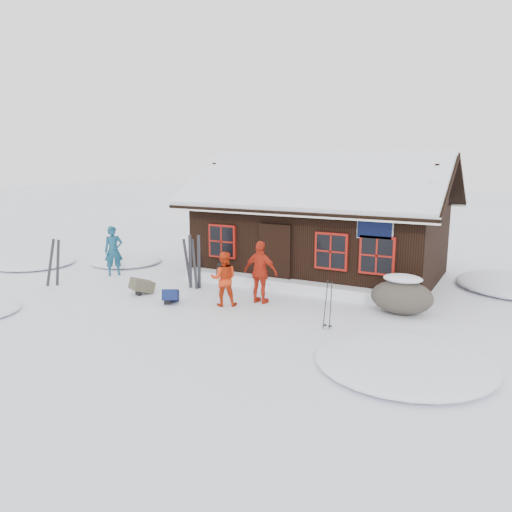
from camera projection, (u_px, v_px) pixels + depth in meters
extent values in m
plane|color=white|center=(210.00, 302.00, 14.57)|extent=(120.00, 120.00, 0.00)
cube|color=black|center=(321.00, 239.00, 17.94)|extent=(8.00, 5.00, 2.50)
cube|color=black|center=(307.00, 182.00, 16.27)|extent=(8.90, 3.14, 1.88)
cube|color=black|center=(337.00, 179.00, 18.81)|extent=(8.90, 3.14, 1.88)
cube|color=white|center=(307.00, 178.00, 16.24)|extent=(8.72, 3.07, 1.86)
cube|color=white|center=(337.00, 175.00, 18.79)|extent=(8.72, 3.07, 1.86)
cube|color=white|center=(324.00, 155.00, 17.37)|extent=(8.81, 0.22, 0.14)
cube|color=silver|center=(287.00, 213.00, 15.16)|extent=(8.90, 0.10, 0.20)
cube|color=black|center=(275.00, 257.00, 16.07)|extent=(1.00, 0.10, 2.00)
cube|color=black|center=(375.00, 228.00, 14.33)|extent=(1.00, 0.06, 0.60)
cube|color=maroon|center=(222.00, 241.00, 16.93)|extent=(1.04, 0.10, 1.14)
cube|color=black|center=(222.00, 241.00, 16.89)|extent=(0.90, 0.04, 1.00)
cube|color=maroon|center=(331.00, 251.00, 15.11)|extent=(1.04, 0.10, 1.14)
cube|color=black|center=(331.00, 251.00, 15.07)|extent=(0.90, 0.04, 1.00)
cube|color=maroon|center=(377.00, 255.00, 14.45)|extent=(1.04, 0.10, 1.14)
cube|color=black|center=(377.00, 256.00, 14.42)|extent=(0.90, 0.04, 1.00)
cube|color=white|center=(289.00, 285.00, 15.77)|extent=(7.60, 0.60, 0.35)
ellipsoid|color=white|center=(127.00, 263.00, 19.96)|extent=(2.80, 2.80, 0.34)
ellipsoid|color=white|center=(404.00, 366.00, 10.04)|extent=(3.60, 3.60, 0.43)
ellipsoid|color=white|center=(33.00, 265.00, 19.63)|extent=(3.20, 3.20, 0.38)
imported|color=navy|center=(114.00, 251.00, 17.75)|extent=(0.74, 0.77, 1.77)
imported|color=red|center=(224.00, 279.00, 14.07)|extent=(0.95, 0.88, 1.56)
imported|color=red|center=(261.00, 272.00, 14.28)|extent=(1.08, 0.47, 1.81)
imported|color=black|center=(222.00, 269.00, 16.73)|extent=(0.54, 0.53, 0.94)
ellipsoid|color=#4C463D|center=(402.00, 297.00, 13.39)|extent=(1.65, 1.24, 0.91)
ellipsoid|color=white|center=(403.00, 283.00, 13.31)|extent=(1.04, 0.75, 0.23)
cube|color=black|center=(50.00, 263.00, 16.27)|extent=(0.32, 0.26, 1.61)
cube|color=black|center=(58.00, 263.00, 16.22)|extent=(0.40, 0.10, 1.61)
cube|color=black|center=(187.00, 264.00, 16.04)|extent=(0.27, 0.13, 1.65)
cube|color=black|center=(195.00, 265.00, 15.92)|extent=(0.28, 0.11, 1.65)
cube|color=black|center=(190.00, 262.00, 15.97)|extent=(0.11, 0.06, 1.79)
cube|color=black|center=(199.00, 263.00, 15.90)|extent=(0.12, 0.05, 1.79)
cylinder|color=black|center=(325.00, 305.00, 12.17)|extent=(0.09, 0.11, 1.25)
cylinder|color=black|center=(331.00, 306.00, 12.10)|extent=(0.09, 0.11, 1.25)
cube|color=#111C49|center=(171.00, 298.00, 14.40)|extent=(0.67, 0.72, 0.31)
cube|color=#4A4635|center=(142.00, 288.00, 15.38)|extent=(0.72, 0.80, 0.35)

